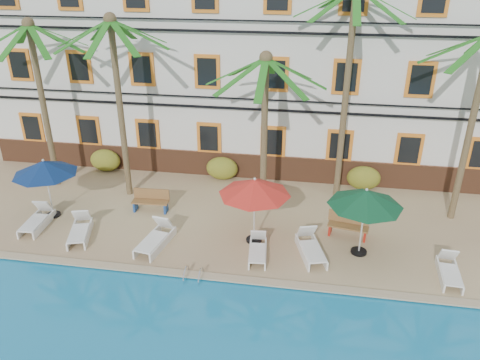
% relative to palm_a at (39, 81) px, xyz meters
% --- Properties ---
extents(ground, '(100.00, 100.00, 0.00)m').
position_rel_palm_a_xyz_m(ground, '(8.30, -4.82, -5.06)').
color(ground, '#384C23').
rests_on(ground, ground).
extents(pool_deck, '(30.00, 12.00, 0.25)m').
position_rel_palm_a_xyz_m(pool_deck, '(8.30, 0.18, -4.93)').
color(pool_deck, tan).
rests_on(pool_deck, ground).
extents(pool_coping, '(30.00, 0.35, 0.06)m').
position_rel_palm_a_xyz_m(pool_coping, '(8.30, -5.72, -4.78)').
color(pool_coping, tan).
rests_on(pool_coping, pool_deck).
extents(hotel_building, '(25.40, 6.44, 10.22)m').
position_rel_palm_a_xyz_m(hotel_building, '(8.30, 5.16, 0.31)').
color(hotel_building, silver).
rests_on(hotel_building, pool_deck).
extents(palm_a, '(4.53, 4.53, 7.40)m').
position_rel_palm_a_xyz_m(palm_a, '(0.00, 0.00, 0.00)').
color(palm_a, brown).
rests_on(palm_a, pool_deck).
extents(palm_b, '(4.53, 4.53, 7.69)m').
position_rel_palm_a_xyz_m(palm_b, '(3.68, -0.39, 0.17)').
color(palm_b, brown).
rests_on(palm_b, pool_deck).
extents(palm_c, '(4.53, 4.53, 6.51)m').
position_rel_palm_a_xyz_m(palm_c, '(9.70, -0.78, -0.53)').
color(palm_c, brown).
rests_on(palm_c, pool_deck).
extents(palm_d, '(4.53, 4.53, 8.81)m').
position_rel_palm_a_xyz_m(palm_d, '(12.78, 1.00, 0.80)').
color(palm_d, brown).
rests_on(palm_d, pool_deck).
extents(palm_e, '(4.53, 4.53, 7.46)m').
position_rel_palm_a_xyz_m(palm_e, '(17.35, -0.27, 0.04)').
color(palm_e, brown).
rests_on(palm_e, pool_deck).
extents(shrub_left, '(1.50, 0.90, 1.10)m').
position_rel_palm_a_xyz_m(shrub_left, '(1.62, 1.78, -4.26)').
color(shrub_left, '#305A19').
rests_on(shrub_left, pool_deck).
extents(shrub_mid, '(1.50, 0.90, 1.10)m').
position_rel_palm_a_xyz_m(shrub_mid, '(7.46, 1.78, -4.26)').
color(shrub_mid, '#305A19').
rests_on(shrub_mid, pool_deck).
extents(shrub_right, '(1.50, 0.90, 1.10)m').
position_rel_palm_a_xyz_m(shrub_right, '(13.98, 1.78, -4.26)').
color(shrub_right, '#305A19').
rests_on(shrub_right, pool_deck).
extents(umbrella_blue, '(2.51, 2.51, 2.51)m').
position_rel_palm_a_xyz_m(umbrella_blue, '(1.35, -2.79, -2.67)').
color(umbrella_blue, black).
rests_on(umbrella_blue, pool_deck).
extents(umbrella_red, '(2.60, 2.60, 2.60)m').
position_rel_palm_a_xyz_m(umbrella_red, '(9.69, -3.31, -2.59)').
color(umbrella_red, black).
rests_on(umbrella_red, pool_deck).
extents(umbrella_green, '(2.58, 2.58, 2.57)m').
position_rel_palm_a_xyz_m(umbrella_green, '(13.50, -3.46, -2.61)').
color(umbrella_green, black).
rests_on(umbrella_green, pool_deck).
extents(lounger_a, '(0.81, 1.93, 0.89)m').
position_rel_palm_a_xyz_m(lounger_a, '(1.19, -3.67, -4.52)').
color(lounger_a, white).
rests_on(lounger_a, pool_deck).
extents(lounger_b, '(1.20, 2.00, 0.89)m').
position_rel_palm_a_xyz_m(lounger_b, '(3.19, -4.09, -4.52)').
color(lounger_b, white).
rests_on(lounger_b, pool_deck).
extents(lounger_c, '(1.05, 2.10, 0.95)m').
position_rel_palm_a_xyz_m(lounger_c, '(6.20, -4.20, -4.50)').
color(lounger_c, white).
rests_on(lounger_c, pool_deck).
extents(lounger_d, '(0.77, 1.75, 0.80)m').
position_rel_palm_a_xyz_m(lounger_d, '(9.96, -4.24, -4.55)').
color(lounger_d, white).
rests_on(lounger_d, pool_deck).
extents(lounger_e, '(1.22, 2.06, 0.92)m').
position_rel_palm_a_xyz_m(lounger_e, '(11.79, -3.86, -4.51)').
color(lounger_e, white).
rests_on(lounger_e, pool_deck).
extents(lounger_f, '(0.72, 1.76, 0.82)m').
position_rel_palm_a_xyz_m(lounger_f, '(16.33, -4.43, -4.55)').
color(lounger_f, white).
rests_on(lounger_f, pool_deck).
extents(bench_left, '(1.52, 0.54, 0.93)m').
position_rel_palm_a_xyz_m(bench_left, '(5.15, -1.69, -4.34)').
color(bench_left, olive).
rests_on(bench_left, pool_deck).
extents(bench_right, '(1.56, 0.74, 0.93)m').
position_rel_palm_a_xyz_m(bench_right, '(13.15, -2.35, -4.34)').
color(bench_right, olive).
rests_on(bench_right, pool_deck).
extents(pool_ladder, '(0.54, 0.74, 0.74)m').
position_rel_palm_a_xyz_m(pool_ladder, '(8.03, -5.82, -4.81)').
color(pool_ladder, silver).
rests_on(pool_ladder, ground).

